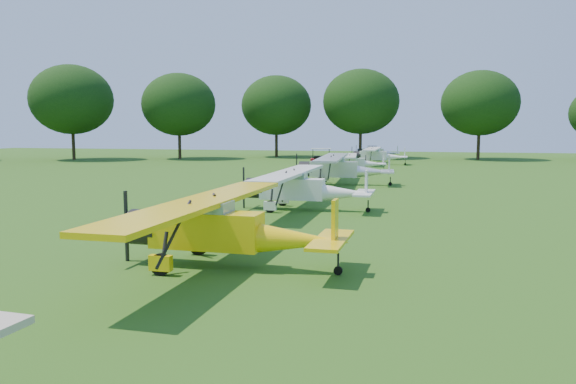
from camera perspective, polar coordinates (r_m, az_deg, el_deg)
name	(u,v)px	position (r m, az deg, el deg)	size (l,w,h in m)	color
ground	(280,221)	(26.91, -0.79, -2.92)	(160.00, 160.00, 0.00)	#215415
tree_belt	(358,47)	(26.31, 7.08, 14.37)	(137.36, 130.27, 14.52)	#2D2311
aircraft_2	(223,225)	(17.90, -6.65, -3.32)	(7.52, 11.95, 2.36)	yellow
aircraft_3	(302,186)	(30.17, 1.43, 0.65)	(7.21, 11.44, 2.26)	white
aircraft_4	(341,167)	(43.72, 5.42, 2.57)	(7.67, 12.22, 2.41)	silver
aircraft_5	(355,161)	(56.77, 6.82, 3.13)	(5.87, 9.33, 1.83)	white
aircraft_6	(377,154)	(68.38, 9.07, 3.81)	(6.72, 10.66, 2.11)	white
aircraft_7	(376,151)	(80.19, 8.95, 4.14)	(6.19, 9.85, 1.94)	silver
golf_cart	(320,160)	(64.67, 3.32, 3.24)	(2.61, 1.87, 2.05)	red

